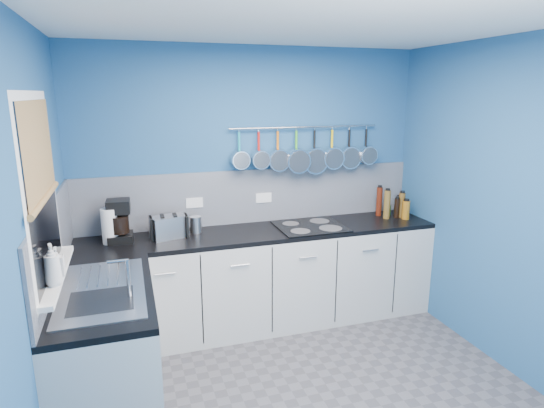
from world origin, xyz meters
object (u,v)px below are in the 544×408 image
soap_bottle_a (52,265)px  toaster (169,227)px  soap_bottle_b (56,261)px  hob (310,226)px  paper_towel (110,226)px  coffee_maker (119,221)px  canister (196,225)px

soap_bottle_a → toaster: 1.38m
soap_bottle_a → soap_bottle_b: bearing=90.0°
soap_bottle_b → hob: 2.20m
soap_bottle_b → paper_towel: (0.26, 1.00, -0.09)m
soap_bottle_b → coffee_maker: 1.08m
soap_bottle_b → hob: soap_bottle_b is taller
soap_bottle_b → hob: size_ratio=0.29×
paper_towel → toaster: (0.47, 0.01, -0.05)m
coffee_maker → hob: coffee_maker is taller
soap_bottle_b → paper_towel: 1.04m
paper_towel → coffee_maker: bearing=17.0°
soap_bottle_b → coffee_maker: bearing=71.8°
toaster → coffee_maker: bearing=161.7°
paper_towel → hob: paper_towel is taller
hob → coffee_maker: bearing=176.6°
soap_bottle_a → canister: (0.96, 1.23, -0.20)m
hob → paper_towel: bearing=177.5°
paper_towel → coffee_maker: coffee_maker is taller
coffee_maker → soap_bottle_a: bearing=-103.5°
canister → hob: bearing=-8.7°
soap_bottle_a → canister: bearing=51.9°
hob → canister: bearing=171.3°
paper_towel → hob: 1.73m
toaster → hob: (1.25, -0.08, -0.09)m
soap_bottle_a → hob: bearing=28.4°
toaster → hob: bearing=-19.6°
soap_bottle_b → canister: size_ratio=1.19×
coffee_maker → canister: (0.63, 0.06, -0.10)m
hob → toaster: bearing=176.2°
soap_bottle_a → hob: (1.98, 1.07, -0.26)m
soap_bottle_b → paper_towel: soap_bottle_b is taller
soap_bottle_a → soap_bottle_b: 0.15m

